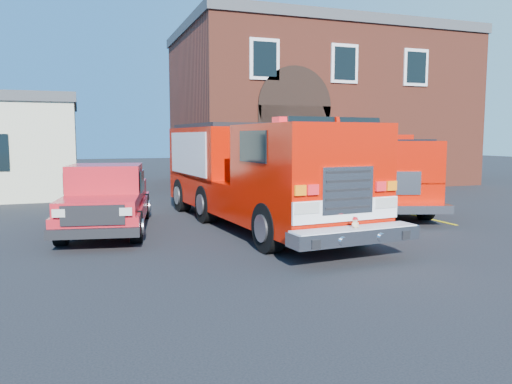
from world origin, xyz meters
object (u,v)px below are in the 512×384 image
object	(u,v)px
fire_engine	(254,172)
fire_station	(315,108)
pickup_truck	(108,199)
secondary_truck	(371,168)

from	to	relation	value
fire_engine	fire_station	bearing A→B (deg)	57.10
pickup_truck	secondary_truck	xyz separation A→B (m)	(9.38, 1.59, 0.58)
fire_station	fire_engine	xyz separation A→B (m)	(-8.09, -12.50, -2.68)
pickup_truck	secondary_truck	distance (m)	9.53
fire_station	fire_engine	distance (m)	15.13
pickup_truck	secondary_truck	world-z (taller)	secondary_truck
fire_station	pickup_truck	world-z (taller)	fire_station
fire_engine	secondary_truck	size ratio (longest dim) A/B	1.17
secondary_truck	pickup_truck	bearing A→B (deg)	-170.35
pickup_truck	secondary_truck	bearing A→B (deg)	9.65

